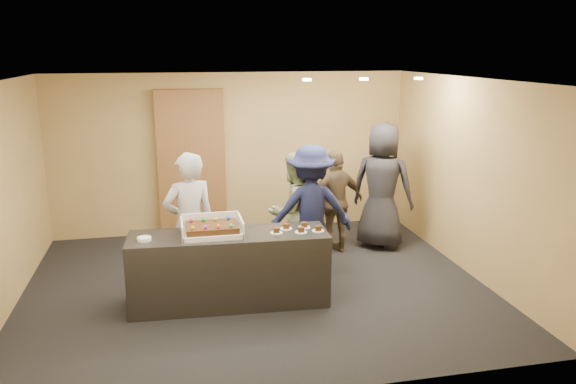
% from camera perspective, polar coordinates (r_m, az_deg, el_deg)
% --- Properties ---
extents(room, '(6.04, 6.00, 2.70)m').
position_cam_1_polar(room, '(7.17, -3.40, 0.45)').
color(room, black).
rests_on(room, ground).
extents(serving_counter, '(2.43, 0.82, 0.90)m').
position_cam_1_polar(serving_counter, '(6.98, -5.97, -7.77)').
color(serving_counter, black).
rests_on(serving_counter, floor).
extents(storage_cabinet, '(1.11, 0.15, 2.44)m').
position_cam_1_polar(storage_cabinet, '(9.48, -9.78, 2.88)').
color(storage_cabinet, brown).
rests_on(storage_cabinet, floor).
extents(cake_box, '(0.72, 0.50, 0.21)m').
position_cam_1_polar(cake_box, '(6.82, -7.74, -3.91)').
color(cake_box, white).
rests_on(cake_box, serving_counter).
extents(sheet_cake, '(0.62, 0.42, 0.12)m').
position_cam_1_polar(sheet_cake, '(6.78, -7.74, -3.58)').
color(sheet_cake, '#361D0C').
rests_on(sheet_cake, cake_box).
extents(plate_stack, '(0.16, 0.16, 0.04)m').
position_cam_1_polar(plate_stack, '(6.76, -14.40, -4.63)').
color(plate_stack, white).
rests_on(plate_stack, serving_counter).
extents(slice_a, '(0.15, 0.15, 0.07)m').
position_cam_1_polar(slice_a, '(6.81, -1.19, -4.00)').
color(slice_a, white).
rests_on(slice_a, serving_counter).
extents(slice_b, '(0.15, 0.15, 0.07)m').
position_cam_1_polar(slice_b, '(6.96, -0.20, -3.59)').
color(slice_b, white).
rests_on(slice_b, serving_counter).
extents(slice_c, '(0.15, 0.15, 0.07)m').
position_cam_1_polar(slice_c, '(6.83, 1.33, -3.94)').
color(slice_c, white).
rests_on(slice_c, serving_counter).
extents(slice_d, '(0.15, 0.15, 0.07)m').
position_cam_1_polar(slice_d, '(7.02, 1.65, -3.45)').
color(slice_d, white).
rests_on(slice_d, serving_counter).
extents(slice_e, '(0.15, 0.15, 0.07)m').
position_cam_1_polar(slice_e, '(6.89, 3.07, -3.80)').
color(slice_e, white).
rests_on(slice_e, serving_counter).
extents(person_server_grey, '(0.77, 0.61, 1.84)m').
position_cam_1_polar(person_server_grey, '(7.22, -9.97, -3.19)').
color(person_server_grey, '#A6A7AB').
rests_on(person_server_grey, floor).
extents(person_sage_man, '(1.01, 0.92, 1.69)m').
position_cam_1_polar(person_sage_man, '(7.94, 0.57, -1.93)').
color(person_sage_man, '#8C9C6E').
rests_on(person_sage_man, floor).
extents(person_navy_man, '(1.21, 0.74, 1.81)m').
position_cam_1_polar(person_navy_man, '(7.78, 2.32, -1.82)').
color(person_navy_man, '#161A3C').
rests_on(person_navy_man, floor).
extents(person_brown_extra, '(1.01, 0.62, 1.60)m').
position_cam_1_polar(person_brown_extra, '(8.59, 4.86, -1.01)').
color(person_brown_extra, brown).
rests_on(person_brown_extra, floor).
extents(person_dark_suit, '(1.16, 1.08, 1.99)m').
position_cam_1_polar(person_dark_suit, '(8.89, 9.54, 0.62)').
color(person_dark_suit, black).
rests_on(person_dark_suit, floor).
extents(ceiling_spotlights, '(1.72, 0.12, 0.03)m').
position_cam_1_polar(ceiling_spotlights, '(7.85, 7.72, 11.30)').
color(ceiling_spotlights, '#FFEAC6').
rests_on(ceiling_spotlights, ceiling).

